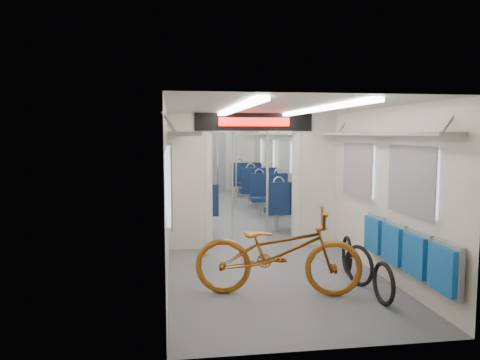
% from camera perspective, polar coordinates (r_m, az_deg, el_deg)
% --- Properties ---
extents(carriage, '(12.00, 12.02, 2.31)m').
position_cam_1_polar(carriage, '(9.75, -0.19, 3.01)').
color(carriage, '#515456').
rests_on(carriage, ground).
extents(bicycle, '(2.12, 1.13, 1.06)m').
position_cam_1_polar(bicycle, '(5.73, 4.64, -8.70)').
color(bicycle, '#9B5516').
rests_on(bicycle, ground).
extents(flip_bench, '(0.12, 2.14, 0.55)m').
position_cam_1_polar(flip_bench, '(5.96, 19.48, -7.97)').
color(flip_bench, gray).
rests_on(flip_bench, carriage).
extents(bike_hoop_a, '(0.06, 0.50, 0.50)m').
position_cam_1_polar(bike_hoop_a, '(5.70, 17.10, -12.21)').
color(bike_hoop_a, black).
rests_on(bike_hoop_a, ground).
extents(bike_hoop_b, '(0.21, 0.52, 0.53)m').
position_cam_1_polar(bike_hoop_b, '(6.29, 14.29, -10.28)').
color(bike_hoop_b, black).
rests_on(bike_hoop_b, ground).
extents(bike_hoop_c, '(0.13, 0.52, 0.52)m').
position_cam_1_polar(bike_hoop_c, '(6.83, 12.90, -9.03)').
color(bike_hoop_c, black).
rests_on(bike_hoop_c, ground).
extents(seat_bay_near_left, '(0.89, 2.00, 1.08)m').
position_cam_1_polar(seat_bay_near_left, '(10.05, -5.72, -2.48)').
color(seat_bay_near_left, '#0D1B3A').
rests_on(seat_bay_near_left, ground).
extents(seat_bay_near_right, '(0.92, 2.12, 1.11)m').
position_cam_1_polar(seat_bay_near_right, '(10.33, 4.70, -2.16)').
color(seat_bay_near_right, '#0D1B3A').
rests_on(seat_bay_near_right, ground).
extents(seat_bay_far_left, '(0.88, 1.95, 1.06)m').
position_cam_1_polar(seat_bay_far_left, '(13.29, -6.38, -0.53)').
color(seat_bay_far_left, '#0D1B3A').
rests_on(seat_bay_far_left, ground).
extents(seat_bay_far_right, '(0.96, 2.32, 1.17)m').
position_cam_1_polar(seat_bay_far_right, '(13.60, 1.50, -0.15)').
color(seat_bay_far_right, '#0D1B3A').
rests_on(seat_bay_far_right, ground).
extents(stanchion_near_left, '(0.04, 0.04, 2.30)m').
position_cam_1_polar(stanchion_near_left, '(8.63, -0.93, 0.33)').
color(stanchion_near_left, silver).
rests_on(stanchion_near_left, ground).
extents(stanchion_near_right, '(0.04, 0.04, 2.30)m').
position_cam_1_polar(stanchion_near_right, '(8.73, 3.35, 0.38)').
color(stanchion_near_right, silver).
rests_on(stanchion_near_right, ground).
extents(stanchion_far_left, '(0.04, 0.04, 2.30)m').
position_cam_1_polar(stanchion_far_left, '(11.67, -2.73, 1.71)').
color(stanchion_far_left, silver).
rests_on(stanchion_far_left, ground).
extents(stanchion_far_right, '(0.04, 0.04, 2.30)m').
position_cam_1_polar(stanchion_far_right, '(12.13, -0.47, 1.87)').
color(stanchion_far_right, silver).
rests_on(stanchion_far_right, ground).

